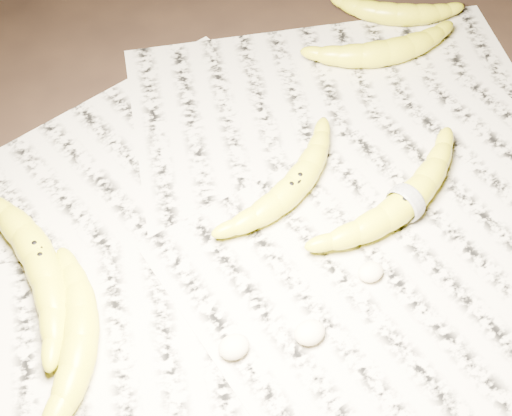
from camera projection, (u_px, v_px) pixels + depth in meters
name	position (u px, v px, depth m)	size (l,w,h in m)	color
ground	(271.00, 264.00, 0.83)	(3.00, 3.00, 0.00)	black
newspaper_patch	(287.00, 242.00, 0.84)	(0.90, 0.70, 0.01)	beige
banana_left_a	(38.00, 257.00, 0.80)	(0.23, 0.07, 0.04)	yellow
banana_left_b	(80.00, 340.00, 0.74)	(0.20, 0.06, 0.04)	yellow
banana_center	(294.00, 185.00, 0.87)	(0.20, 0.06, 0.04)	yellow
banana_taped	(406.00, 201.00, 0.85)	(0.23, 0.06, 0.04)	yellow
banana_upper_a	(386.00, 51.00, 1.01)	(0.20, 0.06, 0.04)	yellow
banana_upper_b	(397.00, 12.00, 1.07)	(0.17, 0.05, 0.03)	yellow
measuring_tape	(406.00, 201.00, 0.85)	(0.05, 0.05, 0.00)	white
flesh_chunk_a	(234.00, 345.00, 0.75)	(0.03, 0.03, 0.02)	beige
flesh_chunk_b	(310.00, 331.00, 0.76)	(0.03, 0.03, 0.02)	beige
flesh_chunk_c	(371.00, 270.00, 0.81)	(0.03, 0.03, 0.02)	beige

